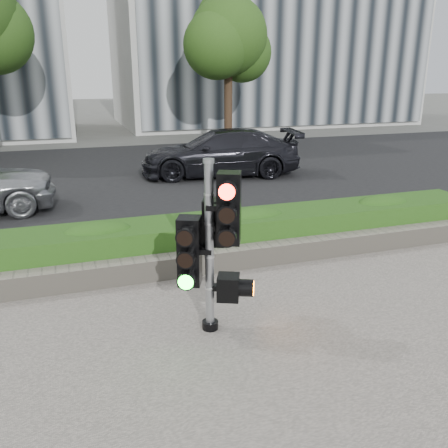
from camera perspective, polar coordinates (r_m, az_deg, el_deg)
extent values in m
plane|color=#51514C|center=(6.01, -0.66, -13.25)|extent=(120.00, 120.00, 0.00)
cube|color=black|center=(15.30, -12.38, 5.64)|extent=(60.00, 13.00, 0.02)
cube|color=gray|center=(8.75, -7.06, -2.72)|extent=(60.00, 0.25, 0.12)
cube|color=gray|center=(7.56, -5.14, -4.86)|extent=(12.00, 0.32, 0.34)
cube|color=#428428|center=(8.09, -6.26, -2.07)|extent=(12.00, 1.00, 0.68)
cube|color=#B7B7B2|center=(32.58, 4.51, 22.72)|extent=(18.00, 10.00, 12.00)
cylinder|color=black|center=(21.64, 0.51, 14.21)|extent=(0.36, 0.36, 3.58)
sphere|color=#1F3E11|center=(21.65, 0.53, 21.67)|extent=(3.33, 3.33, 3.33)
sphere|color=#1F3E11|center=(22.18, 2.23, 19.91)|extent=(2.56, 2.56, 2.56)
sphere|color=#1F3E11|center=(21.06, -0.86, 20.74)|extent=(2.82, 2.82, 2.82)
sphere|color=#1F3E11|center=(22.32, -0.05, 23.53)|extent=(2.30, 2.30, 2.30)
cylinder|color=black|center=(6.07, -1.67, -12.02)|extent=(0.20, 0.20, 0.10)
cylinder|color=gray|center=(5.64, -1.76, -3.19)|extent=(0.11, 0.11, 2.10)
cylinder|color=gray|center=(5.36, -1.87, 7.60)|extent=(0.13, 0.13, 0.05)
cube|color=#FF1107|center=(5.42, 0.61, 1.92)|extent=(0.35, 0.35, 0.84)
cube|color=#14E51E|center=(5.65, -4.17, -3.26)|extent=(0.35, 0.35, 0.84)
cube|color=black|center=(5.77, -1.20, 0.24)|extent=(0.35, 0.35, 0.57)
cube|color=orange|center=(5.84, 0.53, -7.61)|extent=(0.35, 0.35, 0.31)
imported|color=black|center=(14.94, -0.46, 8.58)|extent=(5.19, 2.82, 1.43)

